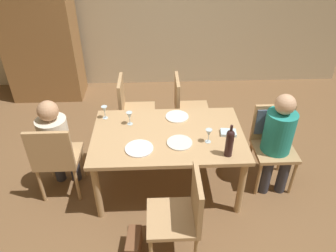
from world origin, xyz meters
name	(u,v)px	position (x,y,z in m)	size (l,w,h in m)	color
ground_plane	(168,184)	(0.00, 0.00, 0.00)	(10.00, 10.00, 0.00)	brown
rear_room_partition	(161,5)	(0.00, 2.69, 1.35)	(6.40, 0.12, 2.70)	beige
armoire_cabinet	(38,31)	(-1.89, 2.24, 1.10)	(1.18, 0.62, 2.18)	olive
dining_table	(168,140)	(0.00, 0.00, 0.64)	(1.57, 0.99, 0.72)	tan
chair_left_end	(56,156)	(-1.17, -0.09, 0.53)	(0.44, 0.44, 0.92)	tan
chair_right_end	(273,134)	(1.17, 0.12, 0.59)	(0.44, 0.46, 0.92)	tan
chair_far_right	(186,106)	(0.27, 0.87, 0.53)	(0.44, 0.44, 0.92)	tan
chair_far_left	(131,107)	(-0.44, 0.87, 0.53)	(0.44, 0.44, 0.92)	tan
chair_near	(183,212)	(0.09, -0.87, 0.53)	(0.44, 0.44, 0.92)	tan
person_woman_host	(56,140)	(-1.17, 0.03, 0.66)	(0.31, 0.35, 1.14)	#33333D
person_man_bearded	(279,137)	(1.17, -0.03, 0.66)	(0.31, 0.36, 1.15)	#33333D
wine_bottle_tall_green	(230,142)	(0.55, -0.36, 0.87)	(0.08, 0.08, 0.34)	black
wine_glass_near_left	(104,110)	(-0.68, 0.33, 0.83)	(0.07, 0.07, 0.15)	silver
wine_glass_centre	(129,116)	(-0.40, 0.20, 0.83)	(0.07, 0.07, 0.15)	silver
wine_glass_near_right	(209,133)	(0.39, -0.15, 0.83)	(0.07, 0.07, 0.15)	silver
dinner_plate_host	(139,148)	(-0.29, -0.24, 0.73)	(0.28, 0.28, 0.01)	white
dinner_plate_guest_left	(177,117)	(0.11, 0.32, 0.73)	(0.26, 0.26, 0.01)	white
dinner_plate_guest_right	(180,143)	(0.11, -0.16, 0.73)	(0.26, 0.26, 0.01)	silver
folded_napkin	(228,133)	(0.62, -0.02, 0.74)	(0.16, 0.12, 0.03)	#ADC6D6
handbag	(134,245)	(-0.35, -0.87, 0.11)	(0.28, 0.12, 0.22)	brown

